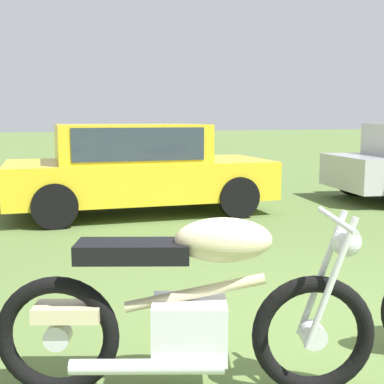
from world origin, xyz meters
The scene contains 3 objects.
ground_plane centered at (0.00, 0.00, 0.00)m, with size 120.00×120.00×0.00m, color #567038.
motorcycle_cream centered at (-1.06, 0.06, 0.49)m, with size 1.96×1.01×1.02m.
car_yellow centered at (0.15, 5.45, 0.80)m, with size 4.27×2.21×1.43m.
Camera 1 is at (-2.01, -2.36, 1.51)m, focal length 47.10 mm.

